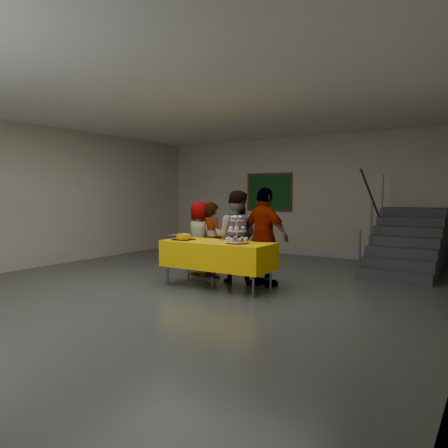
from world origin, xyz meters
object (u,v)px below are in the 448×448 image
object	(u,v)px
staircase	(408,246)
cupcake_stand	(237,232)
schoolchild_b	(212,240)
bear_cake	(184,237)
schoolchild_d	(265,237)
bake_table	(218,254)
noticeboard	(269,192)
schoolchild_a	(200,238)
schoolchild_c	(236,237)

from	to	relation	value
staircase	cupcake_stand	bearing A→B (deg)	-118.57
schoolchild_b	staircase	distance (m)	4.08
bear_cake	schoolchild_d	size ratio (longest dim) A/B	0.21
bake_table	schoolchild_b	bearing A→B (deg)	129.57
bake_table	bear_cake	bearing A→B (deg)	-170.35
bear_cake	staircase	distance (m)	4.71
schoolchild_d	noticeboard	size ratio (longest dim) A/B	1.28
cupcake_stand	schoolchild_b	xyz separation A→B (m)	(-0.99, 0.76, -0.25)
schoolchild_d	noticeboard	distance (m)	4.34
staircase	bear_cake	bearing A→B (deg)	-129.59
bear_cake	schoolchild_a	world-z (taller)	schoolchild_a
noticeboard	schoolchild_c	bearing A→B (deg)	-71.38
bear_cake	schoolchild_c	bearing A→B (deg)	43.03
cupcake_stand	staircase	xyz separation A→B (m)	(1.95, 3.58, -0.46)
schoolchild_c	cupcake_stand	bearing A→B (deg)	108.12
noticeboard	schoolchild_a	bearing A→B (deg)	-84.77
cupcake_stand	schoolchild_a	world-z (taller)	schoolchild_a
cupcake_stand	schoolchild_b	bearing A→B (deg)	142.43
schoolchild_c	schoolchild_d	world-z (taller)	schoolchild_d
staircase	noticeboard	world-z (taller)	noticeboard
schoolchild_d	staircase	bearing A→B (deg)	-105.19
bake_table	cupcake_stand	xyz separation A→B (m)	(0.42, -0.07, 0.39)
bear_cake	schoolchild_d	bearing A→B (deg)	26.16
cupcake_stand	bake_table	bearing A→B (deg)	170.61
cupcake_stand	schoolchild_c	bearing A→B (deg)	122.53
schoolchild_b	staircase	bearing A→B (deg)	-113.25
schoolchild_b	schoolchild_d	distance (m)	1.21
cupcake_stand	staircase	size ratio (longest dim) A/B	0.19
bear_cake	schoolchild_a	distance (m)	0.94
bear_cake	noticeboard	world-z (taller)	noticeboard
schoolchild_c	staircase	distance (m)	3.80
cupcake_stand	bear_cake	world-z (taller)	cupcake_stand
bear_cake	noticeboard	size ratio (longest dim) A/B	0.28
staircase	schoolchild_b	bearing A→B (deg)	-136.12
cupcake_stand	staircase	bearing A→B (deg)	61.43
schoolchild_d	schoolchild_b	bearing A→B (deg)	6.13
schoolchild_a	staircase	bearing A→B (deg)	-124.40
bake_table	bear_cake	world-z (taller)	bear_cake
bear_cake	schoolchild_d	world-z (taller)	schoolchild_d
bake_table	staircase	size ratio (longest dim) A/B	0.78
schoolchild_c	schoolchild_d	bearing A→B (deg)	164.27
schoolchild_a	noticeboard	distance (m)	3.69
bake_table	schoolchild_c	size ratio (longest dim) A/B	1.16
cupcake_stand	schoolchild_b	distance (m)	1.27
schoolchild_d	noticeboard	world-z (taller)	noticeboard
schoolchild_c	schoolchild_d	distance (m)	0.58
noticeboard	cupcake_stand	bearing A→B (deg)	-69.35
cupcake_stand	bear_cake	distance (m)	1.05
schoolchild_a	noticeboard	world-z (taller)	noticeboard
schoolchild_d	staircase	xyz separation A→B (m)	(1.75, 3.01, -0.35)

